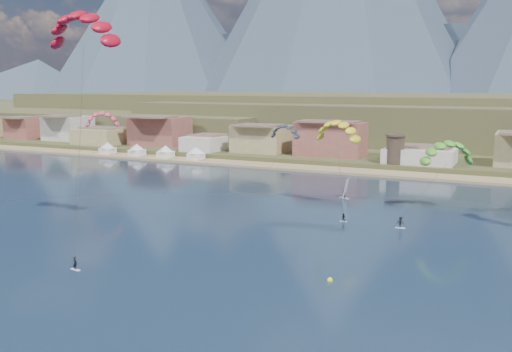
# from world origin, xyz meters

# --- Properties ---
(ground) EXTENTS (2400.00, 2400.00, 0.00)m
(ground) POSITION_xyz_m (0.00, 0.00, 0.00)
(ground) COLOR black
(ground) RESTS_ON ground
(beach) EXTENTS (2200.00, 12.00, 0.90)m
(beach) POSITION_xyz_m (0.00, 106.00, 0.25)
(beach) COLOR tan
(beach) RESTS_ON ground
(land) EXTENTS (2200.00, 900.00, 4.00)m
(land) POSITION_xyz_m (0.00, 560.00, 0.00)
(land) COLOR brown
(land) RESTS_ON ground
(foothills) EXTENTS (940.00, 210.00, 18.00)m
(foothills) POSITION_xyz_m (22.39, 232.47, 9.08)
(foothills) COLOR brown
(foothills) RESTS_ON ground
(town) EXTENTS (400.00, 24.00, 12.00)m
(town) POSITION_xyz_m (-40.00, 122.00, 8.00)
(town) COLOR silver
(town) RESTS_ON ground
(watchtower) EXTENTS (5.82, 5.82, 8.60)m
(watchtower) POSITION_xyz_m (5.00, 114.00, 6.37)
(watchtower) COLOR #47382D
(watchtower) RESTS_ON ground
(beach_tents) EXTENTS (43.40, 6.40, 5.00)m
(beach_tents) POSITION_xyz_m (-76.25, 106.00, 3.71)
(beach_tents) COLOR white
(beach_tents) RESTS_ON ground
(kitesurfer_red) EXTENTS (15.96, 16.26, 37.74)m
(kitesurfer_red) POSITION_xyz_m (-23.01, 18.93, 33.70)
(kitesurfer_red) COLOR silver
(kitesurfer_red) RESTS_ON ground
(kitesurfer_yellow) EXTENTS (10.84, 14.21, 20.09)m
(kitesurfer_yellow) POSITION_xyz_m (5.19, 58.40, 16.22)
(kitesurfer_yellow) COLOR silver
(kitesurfer_yellow) RESTS_ON ground
(kitesurfer_green) EXTENTS (11.68, 21.81, 19.31)m
(kitesurfer_green) POSITION_xyz_m (25.43, 63.91, 12.35)
(kitesurfer_green) COLOR silver
(kitesurfer_green) RESTS_ON ground
(distant_kite_pink) EXTENTS (10.05, 8.06, 19.28)m
(distant_kite_pink) POSITION_xyz_m (-65.19, 70.20, 16.20)
(distant_kite_pink) COLOR #262626
(distant_kite_pink) RESTS_ON ground
(distant_kite_dark) EXTENTS (7.63, 5.68, 17.31)m
(distant_kite_dark) POSITION_xyz_m (-11.15, 70.15, 14.64)
(distant_kite_dark) COLOR #262626
(distant_kite_dark) RESTS_ON ground
(windsurfer) EXTENTS (2.80, 2.84, 4.49)m
(windsurfer) POSITION_xyz_m (3.88, 68.62, 1.42)
(windsurfer) COLOR silver
(windsurfer) RESTS_ON ground
(buoy) EXTENTS (0.74, 0.74, 0.74)m
(buoy) POSITION_xyz_m (17.89, 16.68, 0.13)
(buoy) COLOR #FFFE1A
(buoy) RESTS_ON ground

